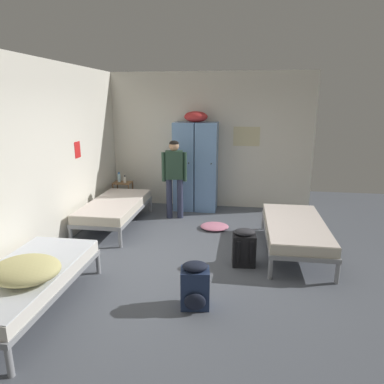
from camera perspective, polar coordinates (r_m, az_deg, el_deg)
ground_plane at (r=5.26m, az=-0.44°, el=-10.81°), size 8.67×8.67×0.00m
room_backdrop at (r=6.27m, az=-9.58°, el=6.89°), size 4.36×5.48×2.86m
locker_bank at (r=7.30m, az=0.62°, el=4.52°), size 0.90×0.55×2.07m
shelf_unit at (r=7.68m, az=-11.29°, el=-0.03°), size 0.38×0.30×0.57m
bed_left_front at (r=4.32m, az=-25.66°, el=-12.82°), size 0.90×1.90×0.49m
bed_left_rear at (r=6.55m, az=-12.58°, el=-2.38°), size 0.90×1.90×0.49m
bed_right at (r=5.55m, az=16.62°, el=-5.79°), size 0.90×1.90×0.49m
bedding_heap at (r=4.00m, az=-25.72°, el=-11.48°), size 0.71×0.62×0.23m
person_traveler at (r=6.73m, az=-2.93°, el=3.29°), size 0.48×0.25×1.54m
water_bottle at (r=7.65m, az=-11.93°, el=2.35°), size 0.07×0.07×0.21m
lotion_bottle at (r=7.55m, az=-11.00°, el=2.04°), size 0.06×0.06×0.16m
backpack_navy at (r=4.03m, az=0.50°, el=-15.27°), size 0.35×0.37×0.55m
backpack_black at (r=5.02m, az=8.56°, el=-9.05°), size 0.34×0.36×0.55m
clothes_pile_pink at (r=6.39m, az=3.72°, el=-5.68°), size 0.52×0.46×0.08m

